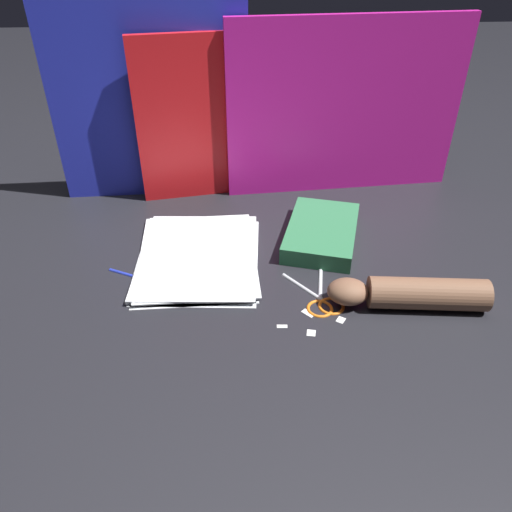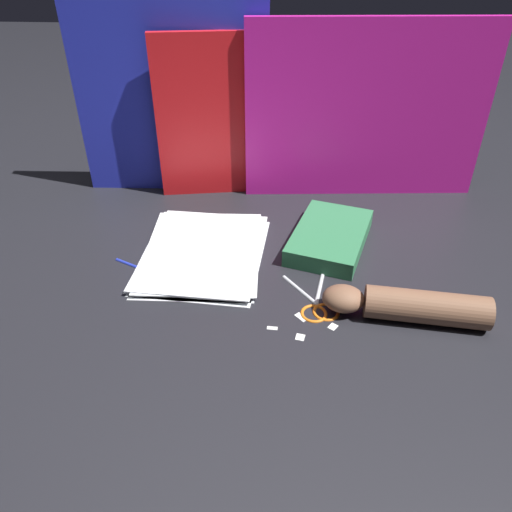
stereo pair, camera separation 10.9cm
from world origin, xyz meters
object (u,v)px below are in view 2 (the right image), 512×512
paper_stack (203,252)px  book_closed (330,237)px  hand_forearm (408,305)px  scissors (317,304)px

paper_stack → book_closed: book_closed is taller
book_closed → hand_forearm: hand_forearm is taller
book_closed → hand_forearm: bearing=-62.4°
book_closed → scissors: 0.24m
paper_stack → book_closed: 0.31m
paper_stack → scissors: (0.27, -0.17, -0.00)m
hand_forearm → book_closed: bearing=117.6°
hand_forearm → paper_stack: bearing=155.9°
book_closed → scissors: bearing=-99.7°
scissors → hand_forearm: 0.18m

